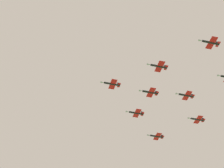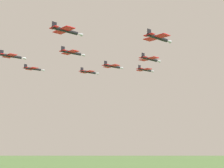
% 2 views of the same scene
% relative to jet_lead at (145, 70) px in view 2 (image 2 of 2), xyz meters
% --- Properties ---
extents(jet_lead, '(10.47, 7.97, 2.18)m').
position_rel_jet_lead_xyz_m(jet_lead, '(0.00, 0.00, 0.00)').
color(jet_lead, black).
extents(jet_port_inner, '(10.47, 7.97, 2.18)m').
position_rel_jet_lead_xyz_m(jet_port_inner, '(-23.45, 11.97, -0.82)').
color(jet_port_inner, black).
extents(jet_starboard_inner, '(10.47, 7.97, 2.18)m').
position_rel_jet_lead_xyz_m(jet_starboard_inner, '(-11.97, -23.45, -1.10)').
color(jet_starboard_inner, black).
extents(jet_port_outer, '(10.47, 7.97, 2.18)m').
position_rel_jet_lead_xyz_m(jet_port_outer, '(-19.48, -6.31, -1.23)').
color(jet_port_outer, black).
extents(jet_starboard_outer, '(10.47, 7.97, 2.18)m').
position_rel_jet_lead_xyz_m(jet_starboard_outer, '(-46.89, 23.94, 0.96)').
color(jet_starboard_outer, black).
extents(jet_center_rear, '(10.47, 7.97, 2.18)m').
position_rel_jet_lead_xyz_m(jet_center_rear, '(-23.94, -46.89, -1.16)').
color(jet_center_rear, black).
extents(jet_port_trail, '(10.47, 7.97, 2.18)m').
position_rel_jet_lead_xyz_m(jet_port_trail, '(-38.96, -12.62, 1.02)').
color(jet_port_trail, black).
extents(jet_starboard_trail, '(10.47, 7.97, 2.18)m').
position_rel_jet_lead_xyz_m(jet_starboard_trail, '(-58.86, 0.50, 0.61)').
color(jet_starboard_trail, black).
extents(jet_tail_end, '(10.47, 7.97, 2.18)m').
position_rel_jet_lead_xyz_m(jet_tail_end, '(-47.39, -34.92, 1.35)').
color(jet_tail_end, black).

